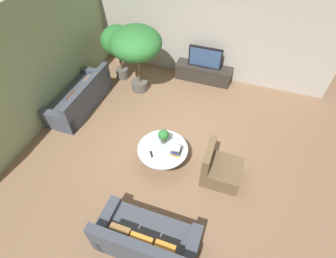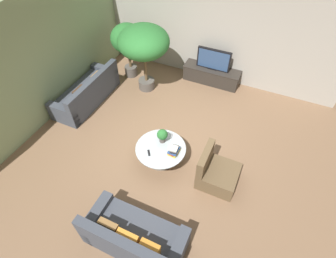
# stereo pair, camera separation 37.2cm
# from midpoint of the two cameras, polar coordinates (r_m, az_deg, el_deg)

# --- Properties ---
(ground_plane) EXTENTS (24.00, 24.00, 0.00)m
(ground_plane) POSITION_cam_midpoint_polar(r_m,az_deg,el_deg) (6.38, -2.40, -3.91)
(ground_plane) COLOR brown
(back_wall_stone) EXTENTS (7.40, 0.12, 3.00)m
(back_wall_stone) POSITION_cam_midpoint_polar(r_m,az_deg,el_deg) (7.93, 6.27, 21.00)
(back_wall_stone) COLOR #A39E93
(back_wall_stone) RESTS_ON ground
(side_wall_left) EXTENTS (0.12, 7.40, 3.00)m
(side_wall_left) POSITION_cam_midpoint_polar(r_m,az_deg,el_deg) (7.11, -28.18, 12.28)
(side_wall_left) COLOR gray
(side_wall_left) RESTS_ON ground
(media_console) EXTENTS (1.70, 0.50, 0.48)m
(media_console) POSITION_cam_midpoint_polar(r_m,az_deg,el_deg) (8.25, 6.40, 12.02)
(media_console) COLOR #2D2823
(media_console) RESTS_ON ground
(television) EXTENTS (0.98, 0.13, 0.62)m
(television) POSITION_cam_midpoint_polar(r_m,az_deg,el_deg) (7.96, 6.72, 15.17)
(television) COLOR black
(television) RESTS_ON media_console
(coffee_table) EXTENTS (1.12, 1.12, 0.45)m
(coffee_table) POSITION_cam_midpoint_polar(r_m,az_deg,el_deg) (5.87, -2.97, -5.11)
(coffee_table) COLOR #756656
(coffee_table) RESTS_ON ground
(couch_by_wall) EXTENTS (0.84, 2.13, 0.84)m
(couch_by_wall) POSITION_cam_midpoint_polar(r_m,az_deg,el_deg) (7.66, -19.81, 6.33)
(couch_by_wall) COLOR #3D424C
(couch_by_wall) RESTS_ON ground
(couch_near_entry) EXTENTS (1.78, 0.84, 0.84)m
(couch_near_entry) POSITION_cam_midpoint_polar(r_m,az_deg,el_deg) (4.99, -7.06, -22.97)
(couch_near_entry) COLOR #3D424C
(couch_near_entry) RESTS_ON ground
(armchair_wicker) EXTENTS (0.80, 0.76, 0.86)m
(armchair_wicker) POSITION_cam_midpoint_polar(r_m,az_deg,el_deg) (5.73, 9.32, -8.70)
(armchair_wicker) COLOR brown
(armchair_wicker) RESTS_ON ground
(potted_palm_tall) EXTENTS (0.96, 0.96, 1.66)m
(potted_palm_tall) POSITION_cam_midpoint_polar(r_m,az_deg,el_deg) (7.98, -12.23, 17.92)
(potted_palm_tall) COLOR #514C47
(potted_palm_tall) RESTS_ON ground
(potted_palm_corner) EXTENTS (1.38, 1.38, 1.93)m
(potted_palm_corner) POSITION_cam_midpoint_polar(r_m,az_deg,el_deg) (7.23, -8.55, 17.61)
(potted_palm_corner) COLOR #514C47
(potted_palm_corner) RESTS_ON ground
(potted_plant_tabletop) EXTENTS (0.24, 0.24, 0.34)m
(potted_plant_tabletop) POSITION_cam_midpoint_polar(r_m,az_deg,el_deg) (5.75, -2.83, -1.50)
(potted_plant_tabletop) COLOR #514C47
(potted_plant_tabletop) RESTS_ON coffee_table
(book_stack) EXTENTS (0.21, 0.30, 0.18)m
(book_stack) POSITION_cam_midpoint_polar(r_m,az_deg,el_deg) (5.63, -0.08, -4.61)
(book_stack) COLOR gold
(book_stack) RESTS_ON coffee_table
(remote_black) EXTENTS (0.12, 0.15, 0.02)m
(remote_black) POSITION_cam_midpoint_polar(r_m,az_deg,el_deg) (5.68, -5.52, -5.52)
(remote_black) COLOR black
(remote_black) RESTS_ON coffee_table
(remote_silver) EXTENTS (0.07, 0.16, 0.02)m
(remote_silver) POSITION_cam_midpoint_polar(r_m,az_deg,el_deg) (5.99, -0.94, -1.57)
(remote_silver) COLOR gray
(remote_silver) RESTS_ON coffee_table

